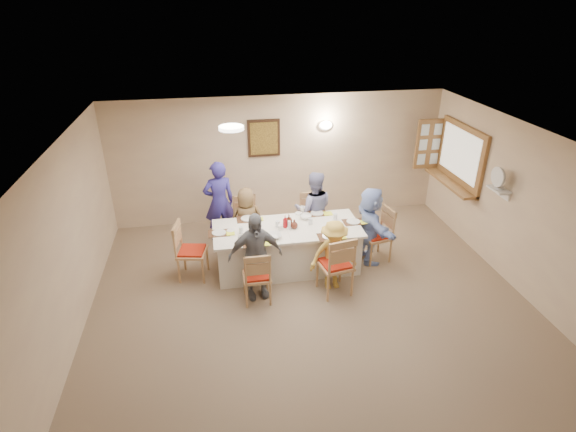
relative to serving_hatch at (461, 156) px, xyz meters
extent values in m
plane|color=#7A6450|center=(-3.21, -2.40, -1.50)|extent=(7.00, 7.00, 0.00)
plane|color=tan|center=(-3.21, 1.10, -0.25)|extent=(6.50, 0.00, 6.50)
plane|color=tan|center=(-6.46, -2.40, -0.25)|extent=(0.00, 7.00, 7.00)
plane|color=tan|center=(0.04, -2.40, -0.25)|extent=(0.00, 7.00, 7.00)
plane|color=white|center=(-3.21, -2.40, 1.00)|extent=(7.00, 7.00, 0.00)
cube|color=#311C11|center=(-3.51, 1.07, 0.20)|extent=(0.62, 0.04, 0.72)
cube|color=black|center=(-3.51, 1.05, 0.20)|extent=(0.52, 0.02, 0.62)
ellipsoid|color=white|center=(-2.31, 1.04, 0.40)|extent=(0.26, 0.09, 0.18)
cylinder|color=white|center=(-4.21, -0.90, 0.97)|extent=(0.36, 0.36, 0.05)
cube|color=olive|center=(0.00, 0.00, 0.00)|extent=(0.06, 1.50, 1.15)
cube|color=olive|center=(-0.12, 0.00, -0.53)|extent=(0.30, 1.50, 0.05)
cube|color=olive|center=(-0.26, 0.76, 0.00)|extent=(0.55, 0.04, 1.00)
cube|color=white|center=(-0.08, -1.35, -0.10)|extent=(0.22, 0.36, 0.03)
cube|color=silver|center=(-3.40, -0.85, -1.12)|extent=(2.40, 1.02, 0.76)
imported|color=brown|center=(-4.00, -0.17, -0.90)|extent=(0.60, 0.40, 1.21)
imported|color=#888ABA|center=(-2.80, -0.17, -0.79)|extent=(0.84, 0.73, 1.43)
imported|color=slate|center=(-4.00, -1.53, -0.80)|extent=(0.89, 0.50, 1.40)
imported|color=gold|center=(-2.80, -1.53, -0.92)|extent=(0.79, 0.51, 1.16)
imported|color=#9CB6F6|center=(-1.98, -0.85, -0.82)|extent=(1.31, 0.57, 1.35)
imported|color=#332D94|center=(-4.45, 0.30, -0.72)|extent=(0.69, 0.57, 1.56)
cube|color=#472B19|center=(-4.00, -1.27, -0.74)|extent=(0.33, 0.24, 0.01)
cylinder|color=white|center=(-4.00, -1.27, -0.73)|extent=(0.24, 0.24, 0.02)
cube|color=#F0FF35|center=(-3.82, -1.32, -0.73)|extent=(0.14, 0.14, 0.01)
cube|color=#472B19|center=(-2.80, -1.27, -0.74)|extent=(0.36, 0.27, 0.01)
cylinder|color=white|center=(-2.80, -1.27, -0.73)|extent=(0.23, 0.23, 0.01)
cube|color=#F0FF35|center=(-2.62, -1.32, -0.73)|extent=(0.14, 0.14, 0.01)
cube|color=#472B19|center=(-4.00, -0.43, -0.74)|extent=(0.38, 0.28, 0.01)
cylinder|color=white|center=(-4.00, -0.43, -0.73)|extent=(0.24, 0.24, 0.01)
cube|color=#F0FF35|center=(-3.82, -0.48, -0.73)|extent=(0.14, 0.14, 0.01)
cube|color=#472B19|center=(-2.80, -0.43, -0.74)|extent=(0.34, 0.25, 0.01)
cylinder|color=white|center=(-2.80, -0.43, -0.73)|extent=(0.22, 0.22, 0.01)
cube|color=#F0FF35|center=(-2.62, -0.48, -0.73)|extent=(0.15, 0.15, 0.01)
cube|color=#472B19|center=(-4.50, -0.85, -0.74)|extent=(0.34, 0.25, 0.01)
cylinder|color=white|center=(-4.50, -0.85, -0.73)|extent=(0.22, 0.22, 0.01)
cube|color=#F0FF35|center=(-4.32, -0.90, -0.73)|extent=(0.13, 0.13, 0.01)
cube|color=#472B19|center=(-2.28, -0.85, -0.74)|extent=(0.34, 0.25, 0.01)
cylinder|color=white|center=(-2.28, -0.85, -0.73)|extent=(0.22, 0.22, 0.01)
cube|color=#F0FF35|center=(-2.10, -0.90, -0.73)|extent=(0.14, 0.14, 0.01)
imported|color=white|center=(-4.17, -1.14, -0.70)|extent=(0.11, 0.11, 0.08)
imported|color=white|center=(-3.03, -0.30, -0.69)|extent=(0.13, 0.13, 0.09)
imported|color=white|center=(-3.66, -1.13, -0.71)|extent=(0.25, 0.25, 0.06)
imported|color=white|center=(-3.03, -0.57, -0.71)|extent=(0.36, 0.36, 0.06)
imported|color=#9F0D14|center=(-3.43, -0.83, -0.63)|extent=(0.12, 0.12, 0.21)
imported|color=#562416|center=(-3.36, -0.79, -0.64)|extent=(0.10, 0.10, 0.20)
imported|color=#562416|center=(-3.29, -0.88, -0.66)|extent=(0.17, 0.17, 0.15)
cylinder|color=silver|center=(-3.55, -0.80, -0.68)|extent=(0.07, 0.07, 0.10)
camera|label=1|loc=(-4.51, -7.19, 2.70)|focal=28.00mm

